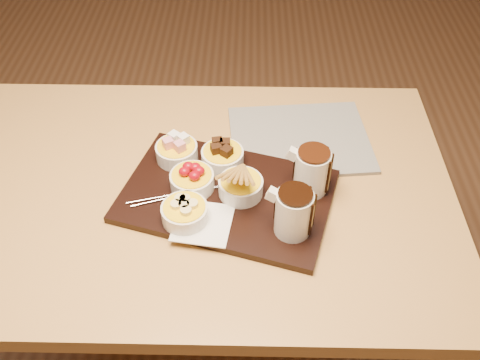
{
  "coord_description": "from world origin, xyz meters",
  "views": [
    {
      "loc": [
        0.12,
        -0.87,
        1.64
      ],
      "look_at": [
        0.11,
        -0.04,
        0.81
      ],
      "focal_mm": 40.0,
      "sensor_mm": 36.0,
      "label": 1
    }
  ],
  "objects_px": {
    "bowl_strawberries": "(192,181)",
    "newspaper": "(300,139)",
    "dining_table": "(198,214)",
    "pitcher_milk_chocolate": "(312,172)",
    "pitcher_dark_chocolate": "(294,213)",
    "serving_board": "(227,196)"
  },
  "relations": [
    {
      "from": "serving_board",
      "to": "newspaper",
      "type": "height_order",
      "value": "serving_board"
    },
    {
      "from": "pitcher_dark_chocolate",
      "to": "dining_table",
      "type": "bearing_deg",
      "value": 162.97
    },
    {
      "from": "bowl_strawberries",
      "to": "newspaper",
      "type": "distance_m",
      "value": 0.32
    },
    {
      "from": "pitcher_milk_chocolate",
      "to": "pitcher_dark_chocolate",
      "type": "bearing_deg",
      "value": -94.4
    },
    {
      "from": "pitcher_dark_chocolate",
      "to": "serving_board",
      "type": "bearing_deg",
      "value": 160.02
    },
    {
      "from": "serving_board",
      "to": "pitcher_dark_chocolate",
      "type": "height_order",
      "value": "pitcher_dark_chocolate"
    },
    {
      "from": "pitcher_milk_chocolate",
      "to": "bowl_strawberries",
      "type": "bearing_deg",
      "value": -163.61
    },
    {
      "from": "dining_table",
      "to": "pitcher_milk_chocolate",
      "type": "height_order",
      "value": "pitcher_milk_chocolate"
    },
    {
      "from": "serving_board",
      "to": "pitcher_dark_chocolate",
      "type": "relative_size",
      "value": 4.37
    },
    {
      "from": "dining_table",
      "to": "pitcher_milk_chocolate",
      "type": "bearing_deg",
      "value": -4.55
    },
    {
      "from": "serving_board",
      "to": "bowl_strawberries",
      "type": "bearing_deg",
      "value": -176.42
    },
    {
      "from": "dining_table",
      "to": "pitcher_dark_chocolate",
      "type": "height_order",
      "value": "pitcher_dark_chocolate"
    },
    {
      "from": "bowl_strawberries",
      "to": "newspaper",
      "type": "bearing_deg",
      "value": 36.27
    },
    {
      "from": "dining_table",
      "to": "pitcher_dark_chocolate",
      "type": "relative_size",
      "value": 11.39
    },
    {
      "from": "bowl_strawberries",
      "to": "newspaper",
      "type": "relative_size",
      "value": 0.29
    },
    {
      "from": "newspaper",
      "to": "pitcher_dark_chocolate",
      "type": "bearing_deg",
      "value": -102.25
    },
    {
      "from": "dining_table",
      "to": "pitcher_milk_chocolate",
      "type": "xyz_separation_m",
      "value": [
        0.26,
        -0.02,
        0.17
      ]
    },
    {
      "from": "newspaper",
      "to": "dining_table",
      "type": "bearing_deg",
      "value": -152.26
    },
    {
      "from": "bowl_strawberries",
      "to": "pitcher_milk_chocolate",
      "type": "distance_m",
      "value": 0.27
    },
    {
      "from": "serving_board",
      "to": "pitcher_dark_chocolate",
      "type": "xyz_separation_m",
      "value": [
        0.14,
        -0.1,
        0.06
      ]
    },
    {
      "from": "pitcher_dark_chocolate",
      "to": "pitcher_milk_chocolate",
      "type": "height_order",
      "value": "same"
    },
    {
      "from": "serving_board",
      "to": "newspaper",
      "type": "distance_m",
      "value": 0.27
    }
  ]
}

